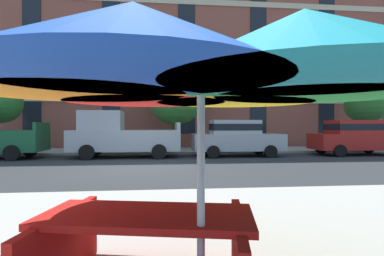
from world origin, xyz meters
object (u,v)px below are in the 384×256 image
object	(u,v)px
street_tree_right	(365,103)
picnic_table	(147,246)
sedan_red	(354,137)
sedan_silver	(236,137)
street_tree_middle	(176,91)
pickup_silver	(121,136)
patio_umbrella	(201,69)

from	to	relation	value
street_tree_right	picnic_table	xyz separation A→B (m)	(-12.52, -14.92, -2.42)
sedan_red	street_tree_right	distance (m)	4.07
sedan_silver	street_tree_middle	world-z (taller)	street_tree_middle
pickup_silver	patio_umbrella	distance (m)	12.91
sedan_red	picnic_table	world-z (taller)	sedan_red
street_tree_middle	patio_umbrella	world-z (taller)	street_tree_middle
pickup_silver	patio_umbrella	size ratio (longest dim) A/B	1.54
sedan_red	street_tree_middle	distance (m)	9.93
sedan_silver	picnic_table	distance (m)	12.92
sedan_silver	patio_umbrella	xyz separation A→B (m)	(-3.48, -12.70, 0.99)
sedan_red	street_tree_middle	bearing A→B (deg)	160.17
patio_umbrella	sedan_red	bearing A→B (deg)	52.74
street_tree_middle	patio_umbrella	bearing A→B (deg)	-92.33
street_tree_right	picnic_table	size ratio (longest dim) A/B	2.05
street_tree_right	patio_umbrella	size ratio (longest dim) A/B	1.28
street_tree_right	patio_umbrella	distance (m)	19.54
street_tree_middle	sedan_red	bearing A→B (deg)	-19.83
sedan_red	pickup_silver	bearing A→B (deg)	180.00
sedan_silver	street_tree_middle	bearing A→B (deg)	131.03
sedan_silver	street_tree_right	xyz separation A→B (m)	(8.63, 2.60, 1.95)
sedan_silver	street_tree_right	bearing A→B (deg)	16.79
pickup_silver	sedan_silver	distance (m)	5.61
sedan_silver	sedan_red	bearing A→B (deg)	0.00
street_tree_middle	street_tree_right	xyz separation A→B (m)	(11.46, -0.65, -0.64)
patio_umbrella	pickup_silver	bearing A→B (deg)	99.53
sedan_silver	sedan_red	distance (m)	6.18
street_tree_right	picnic_table	distance (m)	19.62
street_tree_right	sedan_red	bearing A→B (deg)	-133.19
street_tree_middle	picnic_table	xyz separation A→B (m)	(-1.06, -15.56, -3.06)
street_tree_middle	picnic_table	size ratio (longest dim) A/B	2.68
pickup_silver	street_tree_middle	distance (m)	4.96
pickup_silver	picnic_table	xyz separation A→B (m)	(1.72, -12.31, -0.54)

